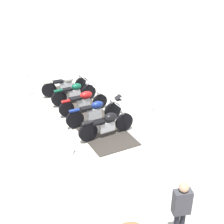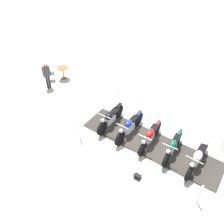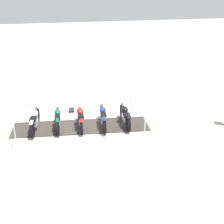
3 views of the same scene
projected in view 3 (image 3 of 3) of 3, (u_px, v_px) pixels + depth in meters
ground_plane at (81, 127)px, 14.45m from camera, size 80.00×80.00×0.00m
display_platform at (81, 127)px, 14.45m from camera, size 2.25×6.60×0.03m
motorcycle_black at (125, 115)px, 14.52m from camera, size 2.19×0.78×1.02m
motorcycle_navy at (103, 116)px, 14.40m from camera, size 2.30×0.61×1.01m
motorcycle_maroon at (81, 117)px, 14.28m from camera, size 2.16×0.62×0.94m
motorcycle_forest at (58, 119)px, 14.16m from camera, size 2.10×0.63×1.00m
motorcycle_cream at (35, 119)px, 14.05m from camera, size 2.28×0.68×1.00m
stanchion_right_front at (132, 105)px, 16.04m from camera, size 0.33×0.33×1.13m
stanchion_left_front at (144, 132)px, 13.18m from camera, size 0.30×0.30×1.04m
stanchion_left_rear at (16, 139)px, 12.58m from camera, size 0.32×0.32×1.10m
stanchion_right_rear at (26, 110)px, 15.45m from camera, size 0.32×0.32×1.06m
info_placard at (72, 111)px, 16.08m from camera, size 0.29×0.33×0.22m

